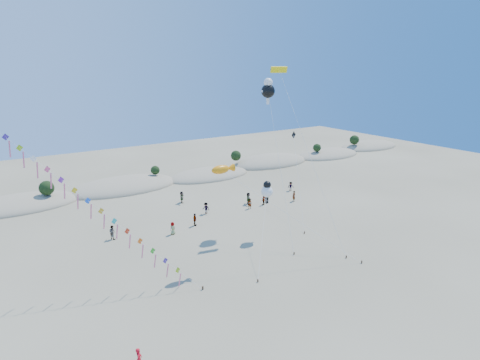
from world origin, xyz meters
name	(u,v)px	position (x,y,z in m)	size (l,w,h in m)	color
ground	(299,326)	(0.00, 0.00, 0.00)	(160.00, 160.00, 0.00)	#786E53
dune_ridge	(129,186)	(1.06, 45.14, 0.11)	(145.30, 11.49, 5.57)	gray
kite_train	(14,145)	(-16.81, 18.92, 13.54)	(24.84, 18.71, 26.22)	#3F2D1E
fish_kite	(223,170)	(0.95, 13.21, 10.03)	(13.08, 9.31, 10.53)	#3F2D1E
cartoon_kite_low	(267,190)	(8.55, 15.83, 5.83)	(8.13, 9.23, 6.98)	#3F2D1E
cartoon_kite_high	(268,90)	(12.22, 20.84, 17.26)	(5.29, 11.85, 18.69)	#3F2D1E
parafoil_kite	(280,73)	(12.79, 19.19, 19.25)	(2.22, 13.84, 20.10)	#3F2D1E
dark_kite	(296,157)	(18.45, 22.08, 7.52)	(8.15, 11.65, 10.67)	#3F2D1E
flyer_foreground	(139,359)	(-12.38, 2.49, 0.82)	(0.60, 0.39, 1.64)	red
beachgoers	(217,205)	(7.98, 26.86, 0.85)	(31.64, 11.41, 1.81)	slate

